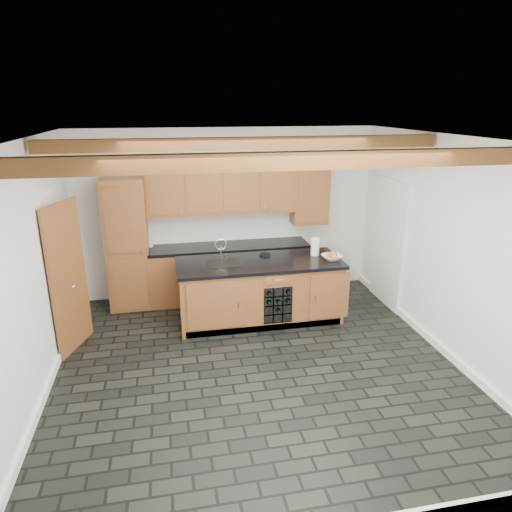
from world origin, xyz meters
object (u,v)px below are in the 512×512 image
Objects in this scene: island at (260,291)px; paper_towel at (315,247)px; fruit_bowl at (332,257)px; kitchen_scale at (265,254)px.

paper_towel is (0.89, 0.14, 0.60)m from island.
fruit_bowl is at bearing -54.94° from paper_towel.
paper_towel reaches higher than kitchen_scale.
kitchen_scale is 0.78m from paper_towel.
kitchen_scale is at bearing 64.66° from island.
island is 1.08m from paper_towel.
paper_towel reaches higher than fruit_bowl.
kitchen_scale is 0.60× the size of fruit_bowl.
fruit_bowl is 0.33m from paper_towel.
island is at bearing -171.24° from paper_towel.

